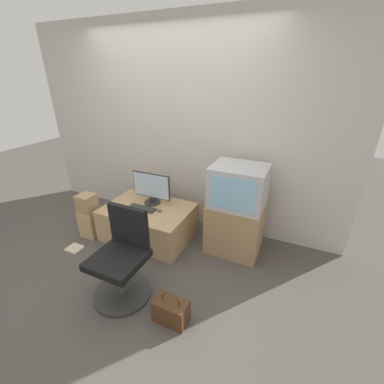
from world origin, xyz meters
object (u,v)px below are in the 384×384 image
main_monitor (151,188)px  book (75,248)px  crt_tv (239,186)px  mouse (159,211)px  cardboard_box_lower (91,223)px  handbag (171,310)px  office_chair (122,261)px  keyboard (142,208)px

main_monitor → book: main_monitor is taller
book → main_monitor: bearing=49.4°
main_monitor → crt_tv: crt_tv is taller
main_monitor → mouse: bearing=-38.9°
main_monitor → cardboard_box_lower: (-0.69, -0.44, -0.45)m
main_monitor → cardboard_box_lower: 0.93m
main_monitor → crt_tv: size_ratio=0.91×
cardboard_box_lower → main_monitor: bearing=32.6°
crt_tv → handbag: bearing=-100.0°
cardboard_box_lower → office_chair: bearing=-30.6°
office_chair → handbag: office_chair is taller
keyboard → handbag: (0.93, -0.95, -0.32)m
crt_tv → office_chair: size_ratio=0.68×
handbag → main_monitor: bearing=128.0°
main_monitor → mouse: size_ratio=8.07×
main_monitor → handbag: size_ratio=1.68×
crt_tv → book: size_ratio=3.26×
office_chair → cardboard_box_lower: (-1.01, 0.60, -0.19)m
cardboard_box_lower → mouse: bearing=17.2°
handbag → book: (-1.56, 0.37, -0.10)m
mouse → book: mouse is taller
mouse → book: (-0.87, -0.61, -0.43)m
mouse → cardboard_box_lower: (-0.89, -0.28, -0.26)m
main_monitor → office_chair: 1.12m
keyboard → office_chair: office_chair is taller
keyboard → crt_tv: crt_tv is taller
mouse → handbag: (0.69, -0.98, -0.33)m
keyboard → handbag: bearing=-45.8°
book → office_chair: bearing=-15.2°
keyboard → mouse: 0.24m
mouse → office_chair: office_chair is taller
keyboard → book: keyboard is taller
keyboard → office_chair: size_ratio=0.42×
keyboard → crt_tv: bearing=12.1°
keyboard → book: (-0.63, -0.58, -0.42)m
cardboard_box_lower → book: bearing=-85.6°
office_chair → cardboard_box_lower: bearing=149.4°
office_chair → mouse: bearing=97.9°
handbag → book: bearing=166.6°
office_chair → cardboard_box_lower: office_chair is taller
mouse → book: bearing=-145.0°
main_monitor → keyboard: bearing=-100.0°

